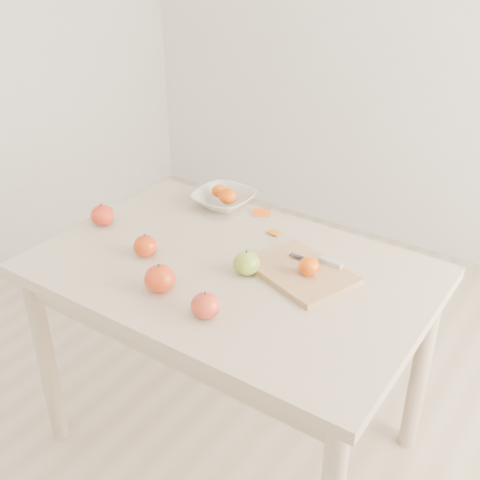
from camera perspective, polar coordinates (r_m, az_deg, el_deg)
The scene contains 15 objects.
ground at distance 2.34m, azimuth -0.72°, elevation -18.27°, with size 3.50×3.50×0.00m, color #C6B293.
table at distance 1.91m, azimuth -0.85°, elevation -5.03°, with size 1.20×0.80×0.75m.
cutting_board at distance 1.82m, azimuth 5.82°, elevation -3.03°, with size 0.30×0.22×0.02m, color tan.
board_tangerine at distance 1.78m, azimuth 6.56°, elevation -2.48°, with size 0.06×0.06×0.05m, color #E94808.
fruit_bowl at distance 2.21m, azimuth -1.58°, elevation 3.87°, with size 0.22×0.22×0.05m, color silver.
bowl_tangerine_near at distance 2.22m, azimuth -1.96°, elevation 4.67°, with size 0.06×0.06×0.05m, color #E16407.
bowl_tangerine_far at distance 2.17m, azimuth -1.17°, elevation 4.18°, with size 0.06×0.06×0.06m, color #D54507.
orange_peel_a at distance 2.16m, azimuth 2.05°, elevation 2.49°, with size 0.06×0.04×0.00m, color #DA500F.
orange_peel_b at distance 2.03m, azimuth 3.27°, elevation 0.66°, with size 0.04×0.04×0.00m, color orange.
paring_knife at distance 1.85m, azimuth 8.17°, elevation -2.05°, with size 0.17×0.05×0.01m.
apple_green at distance 1.80m, azimuth 0.62°, elevation -2.20°, with size 0.08×0.08×0.07m, color #5B8913.
apple_red_e at distance 1.62m, azimuth -3.30°, elevation -6.21°, with size 0.08×0.08×0.07m, color maroon.
apple_red_d at distance 2.13m, azimuth -12.93°, elevation 2.30°, with size 0.08×0.08×0.07m, color #9B060B.
apple_red_c at distance 1.74m, azimuth -7.62°, elevation -3.64°, with size 0.09×0.09×0.08m, color #9D060A.
apple_red_b at distance 1.92m, azimuth -8.96°, elevation -0.56°, with size 0.08×0.08×0.07m, color #A31409.
Camera 1 is at (0.90, -1.28, 1.74)m, focal length 45.00 mm.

